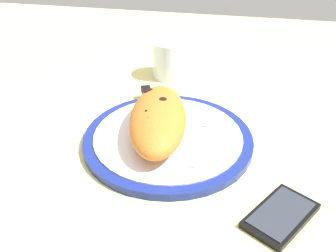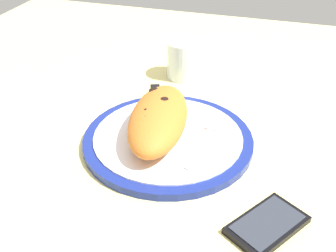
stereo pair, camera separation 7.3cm
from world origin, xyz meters
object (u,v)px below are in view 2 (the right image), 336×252
Objects in this scene: smartphone at (267,225)px; water_glass at (183,62)px; calzone at (159,118)px; knife at (157,104)px; plate at (168,139)px; fork at (205,137)px.

smartphone is 49.14cm from water_glass.
smartphone is at bearing -126.83° from calzone.
water_glass is (18.08, -0.62, 1.55)cm from knife.
knife is (9.12, 5.22, 1.39)cm from plate.
knife is at bearing 178.03° from water_glass.
knife is (8.00, 11.91, 0.28)cm from fork.
fork is at bearing -123.89° from knife.
calzone is at bearing -174.07° from water_glass.
fork is (0.73, -8.51, -3.03)cm from calzone.
fork is 28.48cm from water_glass.
fork is 21.02cm from smartphone.
plate is at bearing 99.51° from fork.
plate reaches higher than smartphone.
smartphone is (-15.53, -19.44, -0.28)cm from plate.
fork is at bearing -80.49° from plate.
calzone is 9.06cm from fork.
calzone reaches higher than plate.
fork reaches higher than plate.
calzone is 1.81× the size of smartphone.
calzone reaches higher than fork.
fork is at bearing -85.06° from calzone.
knife reaches higher than fork.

